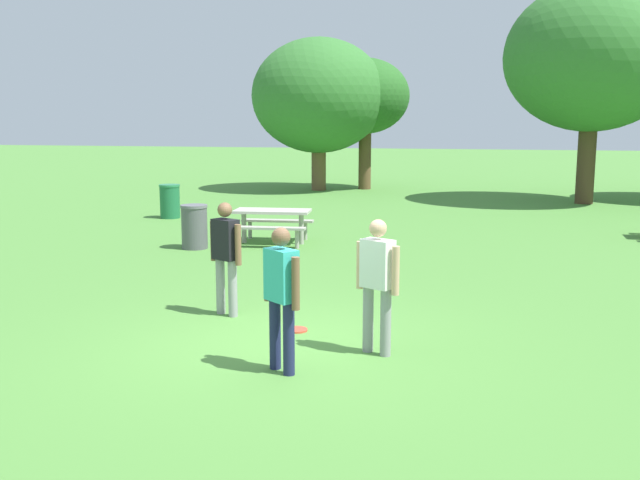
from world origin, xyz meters
TOP-DOWN VIEW (x-y plane):
  - ground_plane at (0.00, 0.00)m, footprint 120.00×120.00m
  - person_thrower at (-1.12, 1.18)m, footprint 0.55×0.37m
  - person_catcher at (1.24, -0.06)m, footprint 0.55×0.37m
  - person_bystander at (0.30, -0.92)m, footprint 0.50×0.41m
  - frisbee at (0.06, 0.64)m, footprint 0.29×0.29m
  - picnic_table_near at (-2.20, 7.14)m, footprint 1.82×1.56m
  - trash_can_beside_table at (-3.67, 6.14)m, footprint 0.59×0.59m
  - trash_can_further_along at (-6.26, 10.56)m, footprint 0.59×0.59m
  - tree_tall_left at (-3.92, 19.40)m, footprint 5.21×5.21m
  - tree_broad_center at (-2.22, 20.27)m, footprint 3.48×3.48m
  - tree_far_right at (5.75, 16.93)m, footprint 5.67×5.67m

SIDE VIEW (x-z plane):
  - ground_plane at x=0.00m, z-range 0.00..0.00m
  - frisbee at x=0.06m, z-range 0.00..0.03m
  - trash_can_beside_table at x=-3.67m, z-range 0.00..0.96m
  - trash_can_further_along at x=-6.26m, z-range 0.00..0.96m
  - picnic_table_near at x=-2.20m, z-range 0.18..0.95m
  - person_thrower at x=-1.12m, z-range 0.12..1.76m
  - person_catcher at x=1.24m, z-range 0.12..1.76m
  - person_bystander at x=0.30m, z-range 0.12..1.76m
  - tree_broad_center at x=-2.22m, z-range 1.06..6.22m
  - tree_tall_left at x=-3.92m, z-range 0.72..6.62m
  - tree_far_right at x=5.75m, z-range 1.16..8.36m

